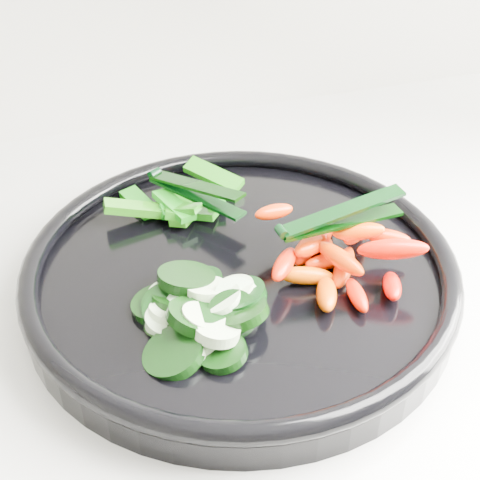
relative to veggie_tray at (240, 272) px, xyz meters
name	(u,v)px	position (x,y,z in m)	size (l,w,h in m)	color
veggie_tray	(240,272)	(0.00, 0.00, 0.00)	(0.47, 0.47, 0.04)	black
cucumber_pile	(195,310)	(-0.05, -0.05, 0.01)	(0.12, 0.14, 0.04)	black
carrot_pile	(338,250)	(0.08, -0.02, 0.02)	(0.14, 0.14, 0.05)	#F73F00
pepper_pile	(180,203)	(-0.03, 0.10, 0.01)	(0.14, 0.10, 0.04)	#146009
tong_carrot	(338,218)	(0.08, -0.02, 0.05)	(0.11, 0.02, 0.02)	black
tong_pepper	(193,190)	(-0.02, 0.10, 0.03)	(0.07, 0.10, 0.02)	black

